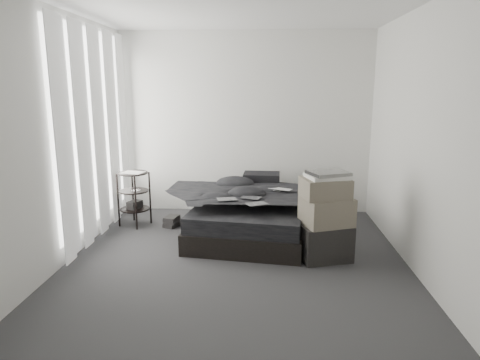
# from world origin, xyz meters

# --- Properties ---
(floor) EXTENTS (3.60, 4.20, 0.01)m
(floor) POSITION_xyz_m (0.00, 0.00, 0.00)
(floor) COLOR #323235
(floor) RESTS_ON ground
(wall_back) EXTENTS (3.60, 0.01, 2.60)m
(wall_back) POSITION_xyz_m (0.00, 2.10, 1.30)
(wall_back) COLOR silver
(wall_back) RESTS_ON ground
(wall_front) EXTENTS (3.60, 0.01, 2.60)m
(wall_front) POSITION_xyz_m (0.00, -2.10, 1.30)
(wall_front) COLOR silver
(wall_front) RESTS_ON ground
(wall_left) EXTENTS (0.01, 4.20, 2.60)m
(wall_left) POSITION_xyz_m (-1.80, 0.00, 1.30)
(wall_left) COLOR silver
(wall_left) RESTS_ON ground
(wall_right) EXTENTS (0.01, 4.20, 2.60)m
(wall_right) POSITION_xyz_m (1.80, 0.00, 1.30)
(wall_right) COLOR silver
(wall_right) RESTS_ON ground
(window_left) EXTENTS (0.02, 2.00, 2.30)m
(window_left) POSITION_xyz_m (-1.78, 0.90, 1.35)
(window_left) COLOR white
(window_left) RESTS_ON wall_left
(curtain_left) EXTENTS (0.06, 2.12, 2.48)m
(curtain_left) POSITION_xyz_m (-1.73, 0.90, 1.28)
(curtain_left) COLOR white
(curtain_left) RESTS_ON wall_left
(bed) EXTENTS (1.56, 1.93, 0.24)m
(bed) POSITION_xyz_m (0.14, 1.02, 0.12)
(bed) COLOR black
(bed) RESTS_ON floor
(mattress) EXTENTS (1.50, 1.87, 0.19)m
(mattress) POSITION_xyz_m (0.14, 1.02, 0.33)
(mattress) COLOR black
(mattress) RESTS_ON bed
(duvet) EXTENTS (1.49, 1.67, 0.21)m
(duvet) POSITION_xyz_m (0.13, 0.98, 0.53)
(duvet) COLOR black
(duvet) RESTS_ON mattress
(pillow_lower) EXTENTS (0.57, 0.43, 0.12)m
(pillow_lower) POSITION_xyz_m (0.19, 1.70, 0.49)
(pillow_lower) COLOR black
(pillow_lower) RESTS_ON mattress
(pillow_upper) EXTENTS (0.51, 0.36, 0.11)m
(pillow_upper) POSITION_xyz_m (0.25, 1.68, 0.60)
(pillow_upper) COLOR black
(pillow_upper) RESTS_ON pillow_lower
(laptop) EXTENTS (0.33, 0.29, 0.02)m
(laptop) POSITION_xyz_m (0.47, 1.02, 0.64)
(laptop) COLOR silver
(laptop) RESTS_ON duvet
(comic_a) EXTENTS (0.25, 0.20, 0.01)m
(comic_a) POSITION_xyz_m (-0.14, 0.58, 0.64)
(comic_a) COLOR black
(comic_a) RESTS_ON duvet
(comic_b) EXTENTS (0.26, 0.21, 0.01)m
(comic_b) POSITION_xyz_m (0.13, 0.68, 0.64)
(comic_b) COLOR black
(comic_b) RESTS_ON duvet
(comic_c) EXTENTS (0.26, 0.23, 0.01)m
(comic_c) POSITION_xyz_m (0.21, 0.41, 0.65)
(comic_c) COLOR black
(comic_c) RESTS_ON duvet
(side_stand) EXTENTS (0.51, 0.51, 0.71)m
(side_stand) POSITION_xyz_m (-1.45, 1.31, 0.36)
(side_stand) COLOR black
(side_stand) RESTS_ON floor
(papers) EXTENTS (0.31, 0.26, 0.01)m
(papers) POSITION_xyz_m (-1.44, 1.30, 0.72)
(papers) COLOR white
(papers) RESTS_ON side_stand
(floor_books) EXTENTS (0.21, 0.25, 0.15)m
(floor_books) POSITION_xyz_m (-0.94, 1.27, 0.08)
(floor_books) COLOR black
(floor_books) RESTS_ON floor
(box_lower) EXTENTS (0.62, 0.54, 0.39)m
(box_lower) POSITION_xyz_m (0.94, 0.29, 0.19)
(box_lower) COLOR black
(box_lower) RESTS_ON floor
(box_mid) EXTENTS (0.60, 0.54, 0.30)m
(box_mid) POSITION_xyz_m (0.95, 0.29, 0.54)
(box_mid) COLOR #655D50
(box_mid) RESTS_ON box_lower
(box_upper) EXTENTS (0.54, 0.48, 0.21)m
(box_upper) POSITION_xyz_m (0.93, 0.29, 0.79)
(box_upper) COLOR #655D50
(box_upper) RESTS_ON box_mid
(art_book_white) EXTENTS (0.47, 0.42, 0.04)m
(art_book_white) POSITION_xyz_m (0.94, 0.29, 0.91)
(art_book_white) COLOR silver
(art_book_white) RESTS_ON box_upper
(art_book_snake) EXTENTS (0.48, 0.43, 0.04)m
(art_book_snake) POSITION_xyz_m (0.95, 0.29, 0.95)
(art_book_snake) COLOR silver
(art_book_snake) RESTS_ON art_book_white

